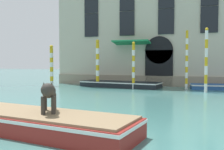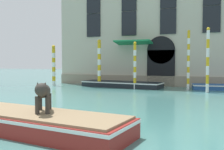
{
  "view_description": "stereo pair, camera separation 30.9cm",
  "coord_description": "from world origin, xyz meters",
  "px_view_note": "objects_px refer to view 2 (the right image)",
  "views": [
    {
      "loc": [
        5.17,
        -0.5,
        1.91
      ],
      "look_at": [
        0.64,
        12.94,
        1.2
      ],
      "focal_mm": 42.0,
      "sensor_mm": 36.0,
      "label": 1
    },
    {
      "loc": [
        5.46,
        -0.4,
        1.91
      ],
      "look_at": [
        0.64,
        12.94,
        1.2
      ],
      "focal_mm": 42.0,
      "sensor_mm": 36.0,
      "label": 2
    }
  ],
  "objects_px": {
    "mooring_pole_1": "(99,63)",
    "boat_foreground": "(16,119)",
    "mooring_pole_0": "(54,65)",
    "dog_on_deck": "(43,92)",
    "mooring_pole_4": "(135,65)",
    "boat_moored_near_palazzo": "(122,84)",
    "mooring_pole_3": "(208,60)",
    "mooring_pole_2": "(188,60)"
  },
  "relations": [
    {
      "from": "boat_moored_near_palazzo",
      "to": "mooring_pole_1",
      "type": "height_order",
      "value": "mooring_pole_1"
    },
    {
      "from": "mooring_pole_1",
      "to": "mooring_pole_4",
      "type": "relative_size",
      "value": 1.08
    },
    {
      "from": "boat_moored_near_palazzo",
      "to": "mooring_pole_4",
      "type": "bearing_deg",
      "value": -28.74
    },
    {
      "from": "boat_foreground",
      "to": "mooring_pole_3",
      "type": "xyz_separation_m",
      "value": [
        5.15,
        11.29,
        1.74
      ]
    },
    {
      "from": "dog_on_deck",
      "to": "mooring_pole_0",
      "type": "height_order",
      "value": "mooring_pole_0"
    },
    {
      "from": "dog_on_deck",
      "to": "mooring_pole_1",
      "type": "relative_size",
      "value": 0.32
    },
    {
      "from": "dog_on_deck",
      "to": "mooring_pole_4",
      "type": "distance_m",
      "value": 12.08
    },
    {
      "from": "boat_moored_near_palazzo",
      "to": "mooring_pole_3",
      "type": "distance_m",
      "value": 6.6
    },
    {
      "from": "boat_foreground",
      "to": "mooring_pole_1",
      "type": "height_order",
      "value": "mooring_pole_1"
    },
    {
      "from": "boat_moored_near_palazzo",
      "to": "mooring_pole_2",
      "type": "bearing_deg",
      "value": 5.4
    },
    {
      "from": "boat_foreground",
      "to": "mooring_pole_4",
      "type": "distance_m",
      "value": 12.06
    },
    {
      "from": "boat_moored_near_palazzo",
      "to": "mooring_pole_0",
      "type": "height_order",
      "value": "mooring_pole_0"
    },
    {
      "from": "mooring_pole_2",
      "to": "mooring_pole_4",
      "type": "bearing_deg",
      "value": -168.14
    },
    {
      "from": "dog_on_deck",
      "to": "mooring_pole_4",
      "type": "xyz_separation_m",
      "value": [
        -0.66,
        12.04,
        0.58
      ]
    },
    {
      "from": "boat_moored_near_palazzo",
      "to": "mooring_pole_2",
      "type": "height_order",
      "value": "mooring_pole_2"
    },
    {
      "from": "mooring_pole_0",
      "to": "mooring_pole_4",
      "type": "relative_size",
      "value": 0.98
    },
    {
      "from": "mooring_pole_1",
      "to": "boat_foreground",
      "type": "bearing_deg",
      "value": -78.12
    },
    {
      "from": "boat_foreground",
      "to": "mooring_pole_1",
      "type": "relative_size",
      "value": 1.97
    },
    {
      "from": "boat_foreground",
      "to": "mooring_pole_3",
      "type": "relative_size",
      "value": 1.76
    },
    {
      "from": "dog_on_deck",
      "to": "mooring_pole_1",
      "type": "xyz_separation_m",
      "value": [
        -3.59,
        12.51,
        0.72
      ]
    },
    {
      "from": "mooring_pole_1",
      "to": "mooring_pole_0",
      "type": "bearing_deg",
      "value": -177.0
    },
    {
      "from": "boat_foreground",
      "to": "mooring_pole_3",
      "type": "distance_m",
      "value": 12.53
    },
    {
      "from": "dog_on_deck",
      "to": "boat_moored_near_palazzo",
      "type": "relative_size",
      "value": 0.18
    },
    {
      "from": "boat_foreground",
      "to": "mooring_pole_0",
      "type": "height_order",
      "value": "mooring_pole_0"
    },
    {
      "from": "mooring_pole_1",
      "to": "mooring_pole_4",
      "type": "bearing_deg",
      "value": -9.07
    },
    {
      "from": "mooring_pole_3",
      "to": "mooring_pole_4",
      "type": "xyz_separation_m",
      "value": [
        -4.84,
        0.69,
        -0.35
      ]
    },
    {
      "from": "boat_foreground",
      "to": "mooring_pole_4",
      "type": "bearing_deg",
      "value": 96.25
    },
    {
      "from": "dog_on_deck",
      "to": "mooring_pole_4",
      "type": "relative_size",
      "value": 0.35
    },
    {
      "from": "dog_on_deck",
      "to": "boat_foreground",
      "type": "bearing_deg",
      "value": -123.02
    },
    {
      "from": "boat_moored_near_palazzo",
      "to": "mooring_pole_2",
      "type": "distance_m",
      "value": 5.23
    },
    {
      "from": "mooring_pole_2",
      "to": "mooring_pole_3",
      "type": "xyz_separation_m",
      "value": [
        1.24,
        -1.45,
        -0.03
      ]
    },
    {
      "from": "mooring_pole_2",
      "to": "mooring_pole_3",
      "type": "relative_size",
      "value": 1.01
    },
    {
      "from": "mooring_pole_1",
      "to": "dog_on_deck",
      "type": "bearing_deg",
      "value": -73.97
    },
    {
      "from": "mooring_pole_3",
      "to": "mooring_pole_1",
      "type": "bearing_deg",
      "value": 171.53
    },
    {
      "from": "dog_on_deck",
      "to": "boat_moored_near_palazzo",
      "type": "distance_m",
      "value": 13.18
    },
    {
      "from": "boat_moored_near_palazzo",
      "to": "mooring_pole_3",
      "type": "relative_size",
      "value": 1.57
    },
    {
      "from": "mooring_pole_2",
      "to": "mooring_pole_4",
      "type": "xyz_separation_m",
      "value": [
        -3.6,
        -0.76,
        -0.38
      ]
    },
    {
      "from": "boat_moored_near_palazzo",
      "to": "mooring_pole_1",
      "type": "xyz_separation_m",
      "value": [
        -1.64,
        -0.49,
        1.6
      ]
    },
    {
      "from": "dog_on_deck",
      "to": "mooring_pole_0",
      "type": "distance_m",
      "value": 14.42
    },
    {
      "from": "boat_foreground",
      "to": "mooring_pole_0",
      "type": "xyz_separation_m",
      "value": [
        -6.51,
        12.24,
        1.36
      ]
    },
    {
      "from": "mooring_pole_2",
      "to": "boat_moored_near_palazzo",
      "type": "bearing_deg",
      "value": 177.66
    },
    {
      "from": "mooring_pole_4",
      "to": "mooring_pole_0",
      "type": "bearing_deg",
      "value": 177.78
    }
  ]
}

